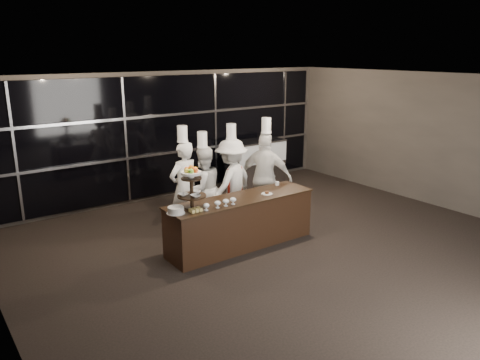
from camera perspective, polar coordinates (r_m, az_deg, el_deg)
room at (r=7.44m, az=9.93°, el=0.04°), size 10.00×10.00×10.00m
window_wall at (r=11.35m, az=-8.20°, el=5.45°), size 8.60×0.10×2.80m
buffet_counter at (r=8.49m, az=0.09°, el=-5.11°), size 2.84×0.74×0.92m
display_stand at (r=7.70m, az=-5.94°, el=-0.53°), size 0.48×0.48×0.74m
compotes at (r=7.83m, az=-2.36°, el=-2.76°), size 0.65×0.11×0.12m
layer_cake at (r=7.62m, az=-7.84°, el=-3.66°), size 0.30×0.30×0.11m
pastry_squares at (r=7.67m, az=-5.44°, el=-3.66°), size 0.20×0.13×0.05m
small_plate at (r=8.56m, az=3.30°, el=-1.63°), size 0.20×0.20×0.05m
chef_cup at (r=9.15m, az=4.54°, el=-0.40°), size 0.08×0.08×0.07m
display_case at (r=12.07m, az=1.93°, el=2.24°), size 1.52×0.66×1.24m
chef_a at (r=9.05m, az=-6.83°, el=-0.81°), size 0.73×0.55×2.11m
chef_b at (r=9.25m, az=-4.50°, el=-0.94°), size 0.82×0.65×1.96m
chef_c at (r=9.40m, az=-1.04°, el=-0.26°), size 1.31×1.02×2.08m
chef_d at (r=9.58m, az=3.13°, el=0.33°), size 1.03×1.15×2.17m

